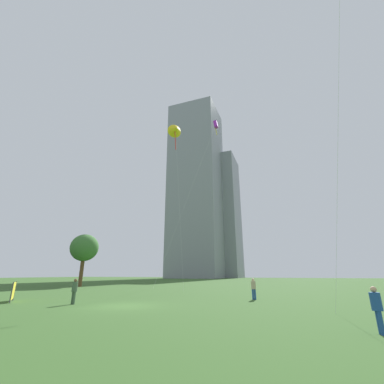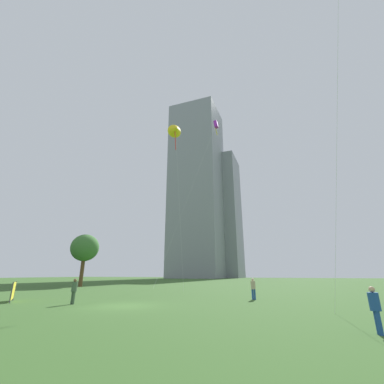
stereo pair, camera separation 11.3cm
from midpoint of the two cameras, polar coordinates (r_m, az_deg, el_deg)
name	(u,v)px [view 2 (the right image)]	position (r m, az deg, el deg)	size (l,w,h in m)	color
ground	(123,306)	(18.87, -14.93, -23.28)	(280.00, 280.00, 0.00)	#335623
person_standing_0	(253,287)	(23.10, 13.58, -19.86)	(0.37, 0.37, 1.66)	#1E478C
person_standing_1	(375,306)	(11.87, 35.80, -19.91)	(0.35, 0.35, 1.57)	#1E478C
person_standing_2	(74,289)	(20.90, -24.58, -19.06)	(0.37, 0.37, 1.68)	#3F593F
kite_flying_0	(216,125)	(49.27, 5.37, 14.60)	(8.79, 6.45, 29.29)	silver
kite_flying_3	(176,129)	(37.44, -3.57, 13.70)	(2.54, 3.19, 22.59)	silver
park_tree_0	(85,248)	(48.44, -22.65, -11.43)	(4.62, 4.62, 8.52)	brown
distant_highrise_0	(219,215)	(150.66, 6.01, -5.18)	(23.30, 22.64, 69.03)	gray
distant_highrise_1	(197,187)	(138.99, 1.15, 1.09)	(25.12, 23.44, 93.69)	gray
event_banner	(13,291)	(24.97, -34.81, -17.60)	(1.97, 1.59, 1.44)	#4C4C4C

